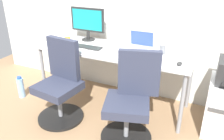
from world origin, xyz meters
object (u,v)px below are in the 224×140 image
(water_bottle_on_floor, at_px, (21,87))
(coffee_mug, at_px, (68,41))
(office_chair_left, at_px, (61,84))
(open_laptop, at_px, (140,45))
(office_chair_right, at_px, (131,102))
(desktop_monitor, at_px, (88,22))

(water_bottle_on_floor, height_order, coffee_mug, coffee_mug)
(office_chair_left, height_order, open_laptop, open_laptop)
(water_bottle_on_floor, xyz_separation_m, open_laptop, (1.50, 0.53, 0.66))
(water_bottle_on_floor, bearing_deg, office_chair_right, -4.04)
(desktop_monitor, bearing_deg, office_chair_right, -38.90)
(desktop_monitor, distance_m, coffee_mug, 0.37)
(open_laptop, bearing_deg, desktop_monitor, 173.63)
(office_chair_left, bearing_deg, water_bottle_on_floor, 171.67)
(office_chair_left, distance_m, water_bottle_on_floor, 0.83)
(water_bottle_on_floor, height_order, open_laptop, open_laptop)
(office_chair_right, xyz_separation_m, water_bottle_on_floor, (-1.65, 0.12, -0.28))
(office_chair_right, xyz_separation_m, open_laptop, (-0.14, 0.65, 0.38))
(water_bottle_on_floor, xyz_separation_m, desktop_monitor, (0.74, 0.62, 0.85))
(coffee_mug, bearing_deg, office_chair_right, -23.44)
(water_bottle_on_floor, distance_m, desktop_monitor, 1.28)
(open_laptop, height_order, coffee_mug, open_laptop)
(desktop_monitor, bearing_deg, open_laptop, -6.37)
(office_chair_left, xyz_separation_m, desktop_monitor, (-0.04, 0.73, 0.57))
(desktop_monitor, height_order, coffee_mug, desktop_monitor)
(desktop_monitor, relative_size, coffee_mug, 5.22)
(office_chair_left, relative_size, open_laptop, 3.03)
(office_chair_left, xyz_separation_m, water_bottle_on_floor, (-0.78, 0.11, -0.28))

